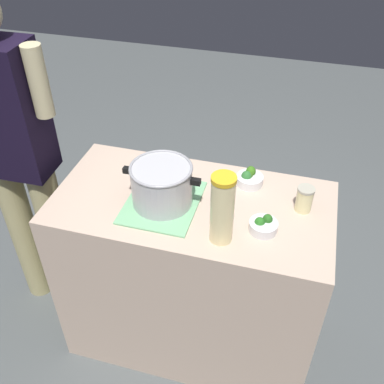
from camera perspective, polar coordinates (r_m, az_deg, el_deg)
The scene contains 9 objects.
ground_plane at distance 2.57m, azimuth -0.00°, elevation -17.39°, with size 8.00×8.00×0.00m, color #515657.
counter_slab at distance 2.20m, azimuth -0.00°, elevation -10.58°, with size 1.18×0.60×0.94m, color #C7AB95.
dish_cloth at distance 1.86m, azimuth -3.78°, elevation -1.31°, with size 0.29×0.36×0.01m, color #7ABC86.
cooking_pot at distance 1.80m, azimuth -3.90°, elevation 1.02°, with size 0.32×0.26×0.18m.
lemonade_pitcher at distance 1.61m, azimuth 3.90°, elevation -2.21°, with size 0.09×0.09×0.29m.
mason_jar at distance 1.85m, azimuth 14.22°, elevation -0.86°, with size 0.07×0.07×0.11m.
broccoli_bowl_front at distance 1.74m, azimuth 9.12°, elevation -4.24°, with size 0.11×0.11×0.07m.
broccoli_bowl_center at distance 1.96m, azimuth 7.36°, elevation 1.75°, with size 0.12×0.12×0.08m.
person_cook at distance 2.24m, azimuth -21.43°, elevation 3.87°, with size 0.50×0.21×1.72m.
Camera 1 is at (-0.38, 1.38, 2.14)m, focal length 41.61 mm.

